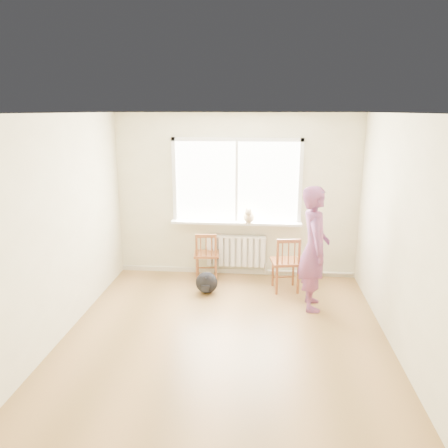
% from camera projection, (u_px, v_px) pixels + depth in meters
% --- Properties ---
extents(floor, '(4.50, 4.50, 0.00)m').
position_uv_depth(floor, '(225.00, 339.00, 5.38)').
color(floor, '#9B703F').
rests_on(floor, ground).
extents(ceiling, '(4.50, 4.50, 0.00)m').
position_uv_depth(ceiling, '(225.00, 113.00, 4.70)').
color(ceiling, white).
rests_on(ceiling, back_wall).
extents(back_wall, '(4.00, 0.01, 2.70)m').
position_uv_depth(back_wall, '(237.00, 196.00, 7.21)').
color(back_wall, beige).
rests_on(back_wall, ground).
extents(window, '(2.12, 0.05, 1.42)m').
position_uv_depth(window, '(237.00, 178.00, 7.11)').
color(window, white).
rests_on(window, back_wall).
extents(windowsill, '(2.15, 0.22, 0.04)m').
position_uv_depth(windowsill, '(236.00, 223.00, 7.21)').
color(windowsill, white).
rests_on(windowsill, back_wall).
extents(radiator, '(1.00, 0.12, 0.55)m').
position_uv_depth(radiator, '(236.00, 250.00, 7.35)').
color(radiator, white).
rests_on(radiator, back_wall).
extents(heating_pipe, '(1.40, 0.04, 0.04)m').
position_uv_depth(heating_pipe, '(310.00, 272.00, 7.36)').
color(heating_pipe, silver).
rests_on(heating_pipe, back_wall).
extents(baseboard, '(4.00, 0.03, 0.08)m').
position_uv_depth(baseboard, '(236.00, 271.00, 7.53)').
color(baseboard, beige).
rests_on(baseboard, ground).
extents(chair_left, '(0.44, 0.42, 0.81)m').
position_uv_depth(chair_left, '(206.00, 256.00, 7.16)').
color(chair_left, '#9A562D').
rests_on(chair_left, floor).
extents(chair_right, '(0.49, 0.48, 0.88)m').
position_uv_depth(chair_right, '(286.00, 264.00, 6.70)').
color(chair_right, '#9A562D').
rests_on(chair_right, floor).
extents(person, '(0.44, 0.65, 1.75)m').
position_uv_depth(person, '(314.00, 248.00, 6.04)').
color(person, '#B63C48').
rests_on(person, floor).
extents(cat, '(0.20, 0.42, 0.28)m').
position_uv_depth(cat, '(249.00, 216.00, 7.07)').
color(cat, beige).
rests_on(cat, windowsill).
extents(backpack, '(0.40, 0.34, 0.34)m').
position_uv_depth(backpack, '(207.00, 283.00, 6.69)').
color(backpack, black).
rests_on(backpack, floor).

